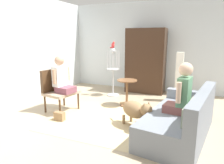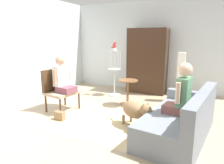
% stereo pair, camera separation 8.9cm
% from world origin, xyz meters
% --- Properties ---
extents(ground_plane, '(6.73, 6.73, 0.00)m').
position_xyz_m(ground_plane, '(0.00, 0.00, 0.00)').
color(ground_plane, tan).
extents(back_wall, '(6.08, 0.12, 2.83)m').
position_xyz_m(back_wall, '(0.00, 2.86, 1.41)').
color(back_wall, silver).
rests_on(back_wall, ground).
extents(left_wall, '(0.12, 6.21, 2.83)m').
position_xyz_m(left_wall, '(-2.80, 0.30, 1.41)').
color(left_wall, silver).
rests_on(left_wall, ground).
extents(area_rug, '(2.71, 1.93, 0.01)m').
position_xyz_m(area_rug, '(-0.04, -0.22, 0.00)').
color(area_rug, '#C6B284').
rests_on(area_rug, ground).
extents(couch, '(1.19, 2.06, 0.85)m').
position_xyz_m(couch, '(1.25, -0.27, 0.30)').
color(couch, slate).
rests_on(couch, ground).
extents(armchair, '(0.68, 0.78, 0.98)m').
position_xyz_m(armchair, '(-1.59, -0.02, 0.57)').
color(armchair, '#4C331E').
rests_on(armchair, ground).
extents(person_on_couch, '(0.45, 0.50, 0.88)m').
position_xyz_m(person_on_couch, '(1.21, -0.29, 0.80)').
color(person_on_couch, brown).
extents(person_on_armchair, '(0.49, 0.50, 0.84)m').
position_xyz_m(person_on_armchair, '(-1.44, -0.05, 0.81)').
color(person_on_armchair, '#804757').
extents(round_end_table, '(0.50, 0.50, 0.67)m').
position_xyz_m(round_end_table, '(-0.18, 0.92, 0.40)').
color(round_end_table, brown).
rests_on(round_end_table, ground).
extents(dog, '(0.78, 0.58, 0.58)m').
position_xyz_m(dog, '(0.40, -0.24, 0.35)').
color(dog, olive).
rests_on(dog, ground).
extents(bird_cage_stand, '(0.37, 0.37, 1.40)m').
position_xyz_m(bird_cage_stand, '(-0.88, 1.66, 0.67)').
color(bird_cage_stand, silver).
rests_on(bird_cage_stand, ground).
extents(parrot, '(0.17, 0.10, 0.19)m').
position_xyz_m(parrot, '(-0.89, 1.66, 1.49)').
color(parrot, red).
rests_on(parrot, bird_cage_stand).
extents(column_lamp, '(0.20, 0.20, 1.33)m').
position_xyz_m(column_lamp, '(0.96, 1.83, 0.66)').
color(column_lamp, '#4C4742').
rests_on(column_lamp, ground).
extents(armoire_cabinet, '(1.18, 0.56, 1.98)m').
position_xyz_m(armoire_cabinet, '(-0.12, 2.45, 0.99)').
color(armoire_cabinet, '#382316').
rests_on(armoire_cabinet, ground).
extents(handbag, '(0.22, 0.12, 0.18)m').
position_xyz_m(handbag, '(-1.16, -0.56, 0.09)').
color(handbag, '#99724C').
rests_on(handbag, ground).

